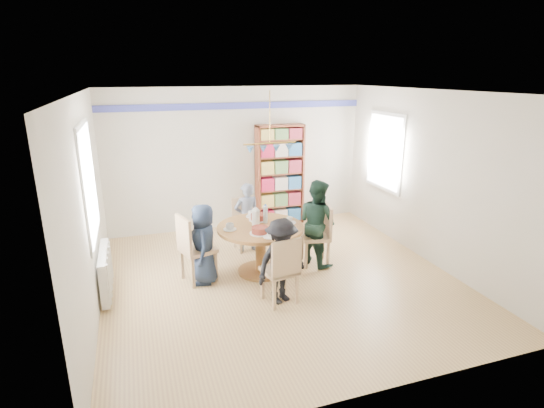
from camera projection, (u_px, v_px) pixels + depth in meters
name	position (u px, v px, depth m)	size (l,w,h in m)	color
ground	(280.00, 279.00, 6.31)	(5.00, 5.00, 0.00)	tan
room_shell	(246.00, 160.00, 6.53)	(5.00, 5.00, 5.00)	white
radiator	(106.00, 272.00, 5.75)	(0.12, 1.00, 0.60)	silver
dining_table	(260.00, 238.00, 6.37)	(1.30, 1.30, 0.75)	brown
chair_left	(192.00, 246.00, 6.07)	(0.56, 0.56, 1.02)	tan
chair_right	(320.00, 232.00, 6.68)	(0.51, 0.51, 0.97)	tan
chair_far	(245.00, 221.00, 7.31)	(0.43, 0.43, 0.89)	tan
chair_near	(282.00, 268.00, 5.48)	(0.48, 0.48, 0.94)	tan
person_left	(204.00, 244.00, 6.06)	(0.58, 0.38, 1.18)	#1B263C
person_right	(317.00, 222.00, 6.66)	(0.67, 0.52, 1.37)	#193328
person_far	(247.00, 217.00, 7.15)	(0.44, 0.29, 1.20)	gray
person_near	(281.00, 261.00, 5.53)	(0.75, 0.43, 1.17)	black
bookshelf	(280.00, 176.00, 8.38)	(0.95, 0.28, 1.99)	brown
tableware	(258.00, 222.00, 6.31)	(1.12, 1.12, 0.29)	white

